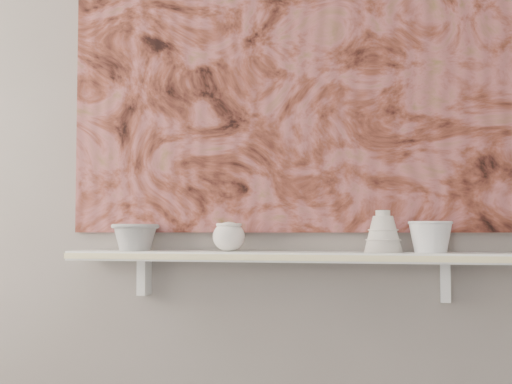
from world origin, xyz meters
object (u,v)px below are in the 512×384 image
(shelf, at_px, (283,257))
(bell_vessel, at_px, (383,231))
(cup_cream, at_px, (229,237))
(painting, at_px, (287,64))
(bowl_grey, at_px, (135,237))
(bowl_white, at_px, (430,237))

(shelf, bearing_deg, bell_vessel, 0.00)
(cup_cream, bearing_deg, shelf, 0.00)
(shelf, xyz_separation_m, painting, (0.00, 0.08, 0.62))
(shelf, bearing_deg, cup_cream, 180.00)
(painting, distance_m, bowl_grey, 0.76)
(bowl_grey, xyz_separation_m, cup_cream, (0.32, 0.00, 0.00))
(bowl_grey, distance_m, bowl_white, 0.94)
(bell_vessel, bearing_deg, bowl_grey, 180.00)
(painting, height_order, bowl_grey, painting)
(bell_vessel, bearing_deg, bowl_white, 0.00)
(bell_vessel, xyz_separation_m, bowl_white, (0.14, 0.00, -0.02))
(bowl_white, bearing_deg, bowl_grey, 180.00)
(painting, distance_m, bell_vessel, 0.63)
(cup_cream, xyz_separation_m, bell_vessel, (0.48, 0.00, 0.02))
(cup_cream, relative_size, bowl_white, 0.78)
(bowl_grey, distance_m, cup_cream, 0.32)
(shelf, distance_m, bell_vessel, 0.32)
(shelf, height_order, bell_vessel, bell_vessel)
(shelf, xyz_separation_m, bowl_white, (0.45, 0.00, 0.06))
(bowl_grey, height_order, cup_cream, cup_cream)
(painting, height_order, cup_cream, painting)
(cup_cream, height_order, bowl_white, bowl_white)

